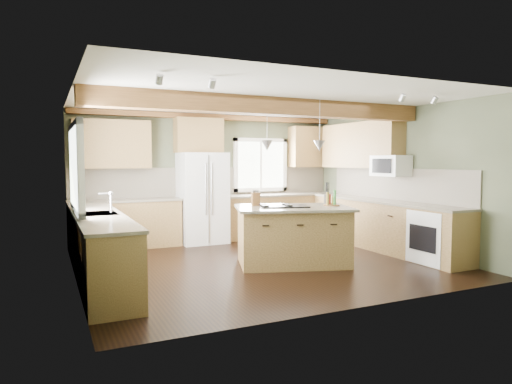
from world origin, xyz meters
name	(u,v)px	position (x,y,z in m)	size (l,w,h in m)	color
floor	(262,262)	(0.00, 0.00, 0.00)	(5.60, 5.60, 0.00)	black
ceiling	(262,100)	(0.00, 0.00, 2.60)	(5.60, 5.60, 0.00)	silver
wall_back	(210,177)	(0.00, 2.50, 1.30)	(5.60, 5.60, 0.00)	#414833
wall_left	(74,187)	(-2.80, 0.00, 1.30)	(5.00, 5.00, 0.00)	#414833
wall_right	(398,179)	(2.80, 0.00, 1.30)	(5.00, 5.00, 0.00)	#414833
ceiling_beam	(271,106)	(0.00, -0.30, 2.47)	(5.55, 0.26, 0.26)	#523217
soffit_trim	(211,117)	(0.00, 2.40, 2.54)	(5.55, 0.20, 0.10)	#523217
backsplash_back	(210,181)	(0.00, 2.48, 1.21)	(5.58, 0.03, 0.58)	brown
backsplash_right	(395,184)	(2.78, 0.05, 1.21)	(0.03, 3.70, 0.58)	brown
base_cab_back_left	(126,225)	(-1.79, 2.20, 0.44)	(2.02, 0.60, 0.88)	brown
counter_back_left	(125,200)	(-1.79, 2.20, 0.90)	(2.06, 0.64, 0.04)	brown
base_cab_back_right	(280,216)	(1.49, 2.20, 0.44)	(2.62, 0.60, 0.88)	brown
counter_back_right	(280,195)	(1.49, 2.20, 0.90)	(2.66, 0.64, 0.04)	brown
base_cab_left	(98,248)	(-2.50, 0.05, 0.44)	(0.60, 3.70, 0.88)	brown
counter_left	(98,215)	(-2.50, 0.05, 0.90)	(0.64, 3.74, 0.04)	brown
base_cab_right	(382,226)	(2.50, 0.05, 0.44)	(0.60, 3.70, 0.88)	brown
counter_right	(383,201)	(2.50, 0.05, 0.90)	(0.64, 3.74, 0.04)	brown
upper_cab_back_left	(112,144)	(-1.99, 2.33, 1.95)	(1.40, 0.35, 0.90)	brown
upper_cab_over_fridge	(199,135)	(-0.30, 2.33, 2.15)	(0.96, 0.35, 0.70)	brown
upper_cab_right	(360,145)	(2.62, 0.90, 1.95)	(0.35, 2.20, 0.90)	brown
upper_cab_back_corner	(309,147)	(2.30, 2.33, 1.95)	(0.90, 0.35, 0.90)	brown
window_left	(75,168)	(-2.78, 0.05, 1.55)	(0.04, 1.60, 1.05)	white
window_back	(260,165)	(1.15, 2.48, 1.55)	(1.10, 0.04, 1.00)	white
sink	(98,214)	(-2.50, 0.05, 0.91)	(0.50, 0.65, 0.03)	#262628
faucet	(111,203)	(-2.32, 0.05, 1.05)	(0.02, 0.02, 0.28)	#B2B2B7
dishwasher	(112,268)	(-2.49, -1.25, 0.43)	(0.60, 0.60, 0.84)	white
oven	(437,237)	(2.49, -1.25, 0.43)	(0.60, 0.72, 0.84)	white
microwave	(391,166)	(2.58, -0.05, 1.55)	(0.40, 0.70, 0.38)	white
pendant_left	(267,146)	(0.00, -0.17, 1.88)	(0.18, 0.18, 0.16)	#B2B2B7
pendant_right	(319,146)	(0.80, -0.43, 1.88)	(0.18, 0.18, 0.16)	#B2B2B7
refrigerator	(202,198)	(-0.30, 2.12, 0.90)	(0.90, 0.74, 1.80)	white
island	(293,237)	(0.40, -0.30, 0.44)	(1.67, 1.02, 0.88)	brown
island_top	(293,208)	(0.40, -0.30, 0.90)	(1.78, 1.13, 0.04)	brown
cooktop	(284,206)	(0.27, -0.26, 0.93)	(0.72, 0.48, 0.02)	black
knife_block	(256,199)	(-0.07, 0.09, 1.03)	(0.13, 0.09, 0.21)	brown
utensil_crock	(327,199)	(1.19, -0.09, 1.00)	(0.12, 0.12, 0.16)	#3F3932
bottle_tray	(332,198)	(1.04, -0.43, 1.04)	(0.27, 0.27, 0.24)	brown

